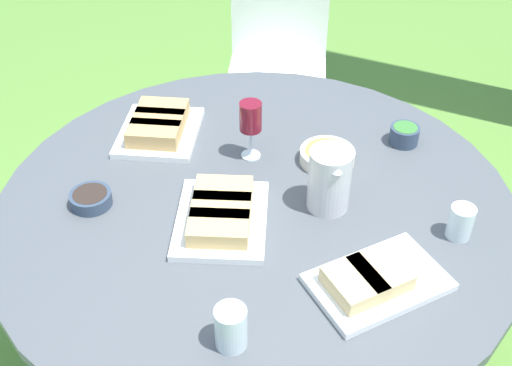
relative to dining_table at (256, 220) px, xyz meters
name	(u,v)px	position (x,y,z in m)	size (l,w,h in m)	color
ground_plane	(256,351)	(0.00, 0.00, -0.63)	(40.00, 40.00, 0.00)	#5B8C38
dining_table	(256,220)	(0.00, 0.00, 0.00)	(1.49, 1.49, 0.71)	#4C4C51
chair_near_left	(278,55)	(-1.19, 0.33, -0.10)	(0.52, 0.54, 0.89)	white
water_pitcher	(329,180)	(0.06, 0.19, 0.17)	(0.13, 0.12, 0.18)	silver
wine_glass	(251,119)	(-0.21, 0.02, 0.22)	(0.07, 0.07, 0.19)	silver
platter_bread_main	(221,214)	(0.08, -0.11, 0.11)	(0.37, 0.31, 0.07)	white
platter_charcuterie	(373,280)	(0.38, 0.22, 0.11)	(0.29, 0.37, 0.06)	white
platter_sandwich_side	(159,126)	(-0.38, -0.25, 0.11)	(0.35, 0.32, 0.07)	white
bowl_fries	(327,155)	(-0.14, 0.25, 0.10)	(0.17, 0.17, 0.04)	beige
bowl_salad	(404,134)	(-0.19, 0.52, 0.11)	(0.09, 0.09, 0.06)	#334256
bowl_olives	(91,198)	(-0.07, -0.46, 0.10)	(0.12, 0.12, 0.04)	#334256
cup_water_near	(231,327)	(0.48, -0.15, 0.14)	(0.07, 0.07, 0.11)	silver
cup_water_far	(461,222)	(0.25, 0.50, 0.13)	(0.07, 0.07, 0.10)	silver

